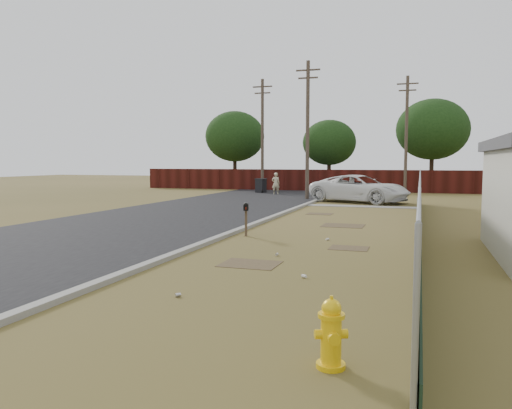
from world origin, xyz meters
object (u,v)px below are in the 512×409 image
(pickup_truck, at_px, (360,189))
(fire_hydrant, at_px, (331,334))
(pedestrian, at_px, (276,184))
(trash_bin, at_px, (261,185))
(mailbox, at_px, (246,210))

(pickup_truck, bearing_deg, fire_hydrant, -153.72)
(fire_hydrant, height_order, pickup_truck, pickup_truck)
(pickup_truck, xyz_separation_m, pedestrian, (-6.85, 5.32, -0.01))
(fire_hydrant, bearing_deg, pickup_truck, 95.75)
(pickup_truck, relative_size, pedestrian, 3.66)
(fire_hydrant, bearing_deg, pedestrian, 107.19)
(pedestrian, height_order, trash_bin, pedestrian)
(fire_hydrant, relative_size, mailbox, 0.79)
(trash_bin, bearing_deg, pickup_truck, -38.81)
(mailbox, bearing_deg, pickup_truck, 82.41)
(pedestrian, bearing_deg, trash_bin, -65.76)
(pedestrian, bearing_deg, pickup_truck, 119.05)
(mailbox, relative_size, pedestrian, 0.69)
(fire_hydrant, bearing_deg, trash_bin, 109.13)
(pedestrian, relative_size, trash_bin, 1.45)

